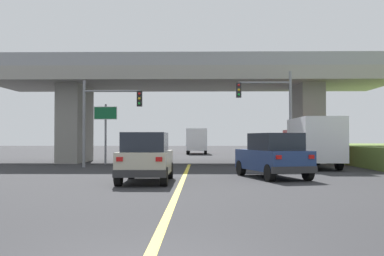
# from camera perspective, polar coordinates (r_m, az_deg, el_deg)

# --- Properties ---
(ground) EXTENTS (160.00, 160.00, 0.00)m
(ground) POSITION_cam_1_polar(r_m,az_deg,el_deg) (35.81, -0.20, -4.11)
(ground) COLOR #2B2B2D
(overpass_bridge) EXTENTS (29.14, 8.44, 7.56)m
(overpass_bridge) POSITION_cam_1_polar(r_m,az_deg,el_deg) (35.94, -0.20, 4.33)
(overpass_bridge) COLOR gray
(overpass_bridge) RESTS_ON ground
(lane_divider_stripe) EXTENTS (0.20, 26.31, 0.01)m
(lane_divider_stripe) POSITION_cam_1_polar(r_m,az_deg,el_deg) (19.77, -1.21, -6.41)
(lane_divider_stripe) COLOR yellow
(lane_divider_stripe) RESTS_ON ground
(suv_lead) EXTENTS (1.96, 4.47, 2.02)m
(suv_lead) POSITION_cam_1_polar(r_m,az_deg,el_deg) (19.50, -5.51, -3.51)
(suv_lead) COLOR #B7B29E
(suv_lead) RESTS_ON ground
(suv_crossing) EXTENTS (3.10, 4.94, 2.02)m
(suv_crossing) POSITION_cam_1_polar(r_m,az_deg,el_deg) (21.84, 9.66, -3.25)
(suv_crossing) COLOR navy
(suv_crossing) RESTS_ON ground
(box_truck) EXTENTS (2.33, 7.45, 2.99)m
(box_truck) POSITION_cam_1_polar(r_m,az_deg,el_deg) (29.81, 14.15, -1.59)
(box_truck) COLOR red
(box_truck) RESTS_ON ground
(traffic_signal_nearside) EXTENTS (3.52, 0.36, 6.04)m
(traffic_signal_nearside) POSITION_cam_1_polar(r_m,az_deg,el_deg) (30.72, 9.58, 2.62)
(traffic_signal_nearside) COLOR slate
(traffic_signal_nearside) RESTS_ON ground
(traffic_signal_farside) EXTENTS (3.70, 0.36, 5.39)m
(traffic_signal_farside) POSITION_cam_1_polar(r_m,az_deg,el_deg) (30.09, -10.39, 1.97)
(traffic_signal_farside) COLOR slate
(traffic_signal_farside) RESTS_ON ground
(highway_sign) EXTENTS (1.62, 0.17, 4.17)m
(highway_sign) POSITION_cam_1_polar(r_m,az_deg,el_deg) (33.84, -10.28, 0.93)
(highway_sign) COLOR slate
(highway_sign) RESTS_ON ground
(semi_truck_distant) EXTENTS (2.33, 6.42, 2.89)m
(semi_truck_distant) POSITION_cam_1_polar(r_m,az_deg,el_deg) (55.32, 0.58, -1.52)
(semi_truck_distant) COLOR red
(semi_truck_distant) RESTS_ON ground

